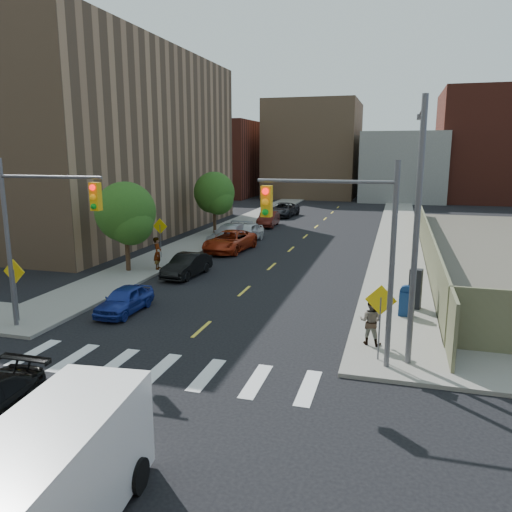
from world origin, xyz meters
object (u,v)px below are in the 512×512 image
Objects in this scene: parked_car_grey at (283,210)px; pedestrian_west at (158,253)px; parked_car_blue at (125,300)px; parked_car_white at (246,232)px; pedestrian_east at (371,321)px; parked_car_silver at (230,234)px; cargo_van at (51,479)px; parked_car_maroon at (268,219)px; payphone at (415,289)px; parked_car_black at (187,265)px; parked_car_red at (230,241)px; mailbox at (406,301)px.

pedestrian_west reaches higher than parked_car_grey.
parked_car_white reaches higher than parked_car_blue.
parked_car_white is at bearing 90.42° from parked_car_blue.
pedestrian_east is at bearing -5.80° from parked_car_blue.
cargo_van is at bearing -72.55° from parked_car_silver.
parked_car_blue is 35.46m from parked_car_grey.
parked_car_white is 2.30× the size of pedestrian_west.
parked_car_white is 1.03× the size of parked_car_maroon.
pedestrian_east reaches higher than parked_car_maroon.
pedestrian_west is at bearing 176.68° from payphone.
parked_car_red reaches higher than parked_car_black.
parked_car_black is at bearing -121.49° from pedestrian_west.
parked_car_maroon is 31.14m from pedestrian_east.
pedestrian_west is at bearing -98.83° from parked_car_maroon.
cargo_van is 4.00× the size of mailbox.
parked_car_black is 20.71m from parked_car_maroon.
pedestrian_west is (-8.07, 20.28, -0.14)m from cargo_van.
mailbox reaches higher than parked_car_blue.
payphone reaches higher than parked_car_black.
parked_car_white is 0.81× the size of parked_car_grey.
parked_car_silver is 3.06× the size of pedestrian_east.
cargo_van is at bearing -76.93° from parked_car_grey.
parked_car_white is at bearing 94.73° from cargo_van.
parked_car_blue is at bearing -92.74° from parked_car_maroon.
parked_car_red is 17.44m from mailbox.
parked_car_grey is at bearing 97.57° from parked_car_red.
parked_car_silver is 17.81m from parked_car_grey.
mailbox is at bearing 60.99° from cargo_van.
pedestrian_west is (-2.24, -11.31, 0.36)m from parked_car_white.
parked_car_red is 1.20× the size of parked_car_white.
parked_car_silver is at bearing -21.49° from pedestrian_west.
mailbox is 4.04m from pedestrian_east.
parked_car_white is (0.00, 4.15, 0.02)m from parked_car_red.
parked_car_red is 3.99× the size of mailbox.
pedestrian_west reaches higher than parked_car_silver.
pedestrian_east is (13.28, -8.97, -0.09)m from pedestrian_west.
parked_car_red reaches higher than parked_car_maroon.
cargo_van is at bearing -101.63° from payphone.
parked_car_blue is 2.61× the size of mailbox.
pedestrian_east is at bearing -31.58° from parked_car_black.
parked_car_blue is 17.68m from parked_car_silver.
parked_car_silver is 2.95× the size of payphone.
parked_car_black is 28.40m from parked_car_grey.
parked_car_maroon is at bearing 91.61° from parked_car_silver.
parked_car_black is 0.74× the size of parked_car_red.
payphone reaches higher than parked_car_blue.
payphone is (12.76, -3.21, 0.41)m from parked_car_black.
parked_car_black is 13.80m from pedestrian_east.
cargo_van is 17.77m from payphone.
mailbox is (6.51, 15.13, -0.46)m from cargo_van.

